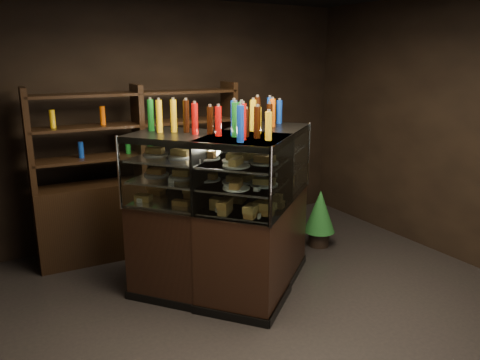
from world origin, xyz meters
name	(u,v)px	position (x,y,z in m)	size (l,w,h in m)	color
ground	(278,313)	(0.00, 0.00, 0.00)	(5.00, 5.00, 0.00)	black
room_shell	(283,102)	(0.00, 0.00, 1.94)	(5.02, 5.02, 3.01)	black
display_case	(233,241)	(-0.15, 0.60, 0.54)	(2.07, 1.62, 1.62)	black
food_display	(233,171)	(-0.15, 0.60, 1.25)	(1.59, 1.13, 0.49)	gold
bottles_top	(232,118)	(-0.15, 0.60, 1.75)	(1.41, 0.99, 0.30)	#D8590A
potted_conifer	(320,210)	(1.34, 1.08, 0.47)	(0.38, 0.38, 0.82)	black
back_shelving	(142,202)	(-0.60, 2.05, 0.61)	(2.42, 0.50, 2.00)	black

